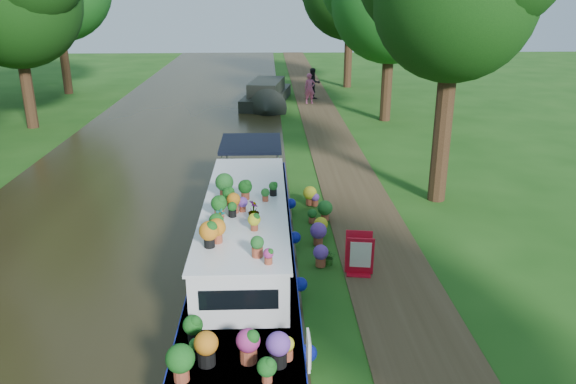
{
  "coord_description": "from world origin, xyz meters",
  "views": [
    {
      "loc": [
        -1.7,
        -14.1,
        6.47
      ],
      "look_at": [
        -1.17,
        0.29,
        1.3
      ],
      "focal_mm": 35.0,
      "sensor_mm": 36.0,
      "label": 1
    }
  ],
  "objects": [
    {
      "name": "ground",
      "position": [
        0.0,
        0.0,
        0.0
      ],
      "size": [
        100.0,
        100.0,
        0.0
      ],
      "primitive_type": "plane",
      "color": "#1A4812",
      "rests_on": "ground"
    },
    {
      "name": "canal_water",
      "position": [
        -6.0,
        0.0,
        0.01
      ],
      "size": [
        10.0,
        100.0,
        0.02
      ],
      "primitive_type": "cube",
      "color": "black",
      "rests_on": "ground"
    },
    {
      "name": "towpath",
      "position": [
        1.2,
        0.0,
        0.01
      ],
      "size": [
        2.2,
        100.0,
        0.03
      ],
      "primitive_type": "cube",
      "color": "#41321E",
      "rests_on": "ground"
    },
    {
      "name": "plant_boat",
      "position": [
        -2.25,
        -2.01,
        0.85
      ],
      "size": [
        2.29,
        13.52,
        2.28
      ],
      "color": "white",
      "rests_on": "canal_water"
    },
    {
      "name": "second_boat",
      "position": [
        -1.75,
        19.62,
        0.59
      ],
      "size": [
        3.19,
        7.76,
        1.45
      ],
      "rotation": [
        0.0,
        0.0,
        -0.17
      ],
      "color": "black",
      "rests_on": "canal_water"
    },
    {
      "name": "sandwich_board",
      "position": [
        0.45,
        -2.07,
        0.49
      ],
      "size": [
        0.67,
        0.6,
        1.03
      ],
      "rotation": [
        0.0,
        0.0,
        -0.15
      ],
      "color": "red",
      "rests_on": "towpath"
    },
    {
      "name": "pedestrian_pink",
      "position": [
        0.85,
        19.74,
        0.93
      ],
      "size": [
        0.71,
        0.52,
        1.8
      ],
      "primitive_type": "imported",
      "rotation": [
        0.0,
        0.0,
        0.15
      ],
      "color": "#E65E98",
      "rests_on": "towpath"
    },
    {
      "name": "pedestrian_dark",
      "position": [
        1.18,
        21.17,
        1.0
      ],
      "size": [
        1.12,
        0.99,
        1.93
      ],
      "primitive_type": "imported",
      "rotation": [
        0.0,
        0.0,
        0.32
      ],
      "color": "black",
      "rests_on": "towpath"
    },
    {
      "name": "verge_plant",
      "position": [
        -0.21,
        -1.51,
        0.21
      ],
      "size": [
        0.42,
        0.38,
        0.42
      ],
      "primitive_type": "imported",
      "rotation": [
        0.0,
        0.0,
        -0.16
      ],
      "color": "#2B671F",
      "rests_on": "ground"
    }
  ]
}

